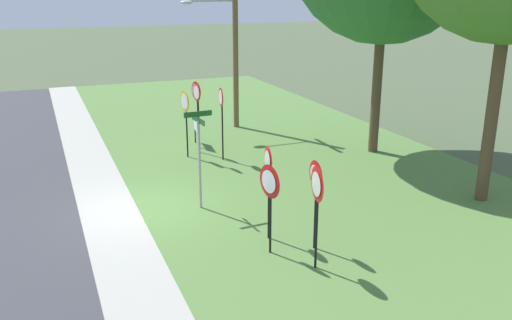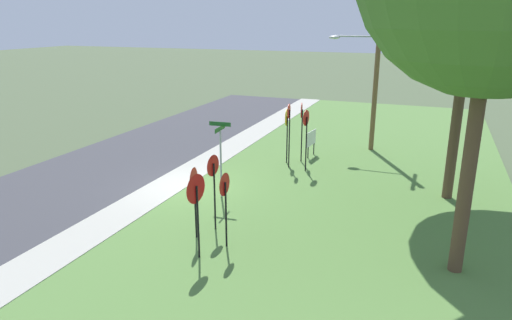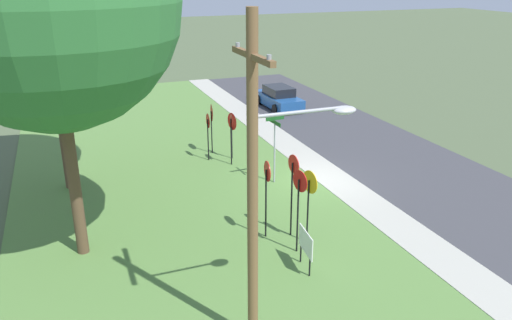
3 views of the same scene
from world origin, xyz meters
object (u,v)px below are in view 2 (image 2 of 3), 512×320
at_px(yield_sign_near_left, 213,175).
at_px(utility_pole, 373,65).
at_px(yield_sign_far_left, 193,186).
at_px(notice_board, 311,139).
at_px(stop_sign_near_right, 302,119).
at_px(stop_sign_far_center, 289,123).
at_px(stop_sign_near_left, 287,124).
at_px(yield_sign_near_right, 196,196).
at_px(yield_sign_far_right, 225,193).
at_px(stop_sign_far_left, 306,127).
at_px(street_name_post, 221,153).

xyz_separation_m(yield_sign_near_left, utility_pole, (-11.26, 3.10, 2.40)).
distance_m(yield_sign_far_left, notice_board, 9.80).
distance_m(stop_sign_near_right, stop_sign_far_center, 1.08).
distance_m(stop_sign_near_left, notice_board, 1.91).
xyz_separation_m(stop_sign_far_center, yield_sign_near_left, (6.93, -0.25, -0.23)).
height_order(yield_sign_near_right, notice_board, yield_sign_near_right).
relative_size(yield_sign_near_left, yield_sign_near_right, 1.00).
relative_size(stop_sign_near_right, notice_board, 2.20).
relative_size(stop_sign_near_right, yield_sign_near_right, 1.13).
relative_size(stop_sign_near_left, yield_sign_far_right, 1.11).
distance_m(stop_sign_far_center, utility_pole, 5.62).
bearing_deg(yield_sign_far_right, stop_sign_far_left, 178.75).
distance_m(yield_sign_near_right, street_name_post, 4.59).
xyz_separation_m(stop_sign_near_right, street_name_post, (5.39, -1.50, -0.29)).
bearing_deg(street_name_post, notice_board, 160.60).
bearing_deg(yield_sign_near_right, yield_sign_near_left, -159.78).
height_order(yield_sign_near_right, yield_sign_far_right, yield_sign_near_right).
relative_size(stop_sign_near_right, yield_sign_far_left, 1.24).
bearing_deg(yield_sign_far_left, stop_sign_near_right, 163.33).
bearing_deg(stop_sign_far_left, stop_sign_near_left, -120.11).
bearing_deg(stop_sign_near_right, stop_sign_far_left, 12.69).
distance_m(yield_sign_near_right, yield_sign_far_left, 1.26).
xyz_separation_m(yield_sign_far_left, notice_board, (-9.71, 1.03, -0.81)).
distance_m(stop_sign_near_left, stop_sign_near_right, 0.73).
relative_size(yield_sign_far_left, yield_sign_far_right, 0.99).
bearing_deg(stop_sign_near_right, utility_pole, 130.67).
height_order(stop_sign_near_right, stop_sign_far_center, stop_sign_far_center).
xyz_separation_m(yield_sign_near_left, yield_sign_near_right, (1.80, 0.38, 0.02)).
bearing_deg(street_name_post, yield_sign_near_right, 13.06).
xyz_separation_m(stop_sign_far_left, yield_sign_far_left, (7.47, -1.35, -0.29)).
height_order(stop_sign_far_left, utility_pole, utility_pole).
bearing_deg(yield_sign_far_right, yield_sign_far_left, -99.31).
bearing_deg(yield_sign_near_right, stop_sign_far_left, -176.28).
xyz_separation_m(stop_sign_far_center, yield_sign_far_left, (7.67, -0.53, -0.39)).
height_order(yield_sign_near_right, street_name_post, street_name_post).
relative_size(yield_sign_near_right, utility_pole, 0.31).
bearing_deg(yield_sign_far_left, yield_sign_far_right, 68.58).
bearing_deg(utility_pole, yield_sign_near_left, -15.36).
bearing_deg(yield_sign_far_right, stop_sign_near_left, -173.50).
xyz_separation_m(utility_pole, notice_board, (2.29, -2.34, -3.37)).
bearing_deg(stop_sign_far_center, yield_sign_far_left, -10.30).
distance_m(yield_sign_near_left, notice_board, 9.06).
xyz_separation_m(stop_sign_near_right, stop_sign_far_center, (1.04, -0.27, 0.04)).
xyz_separation_m(yield_sign_far_left, yield_sign_far_right, (0.19, 1.09, 0.02)).
distance_m(yield_sign_near_right, utility_pole, 13.55).
xyz_separation_m(stop_sign_near_left, utility_pole, (-3.71, 3.15, 2.38)).
xyz_separation_m(yield_sign_near_right, utility_pole, (-13.06, 2.72, 2.39)).
relative_size(stop_sign_near_right, stop_sign_far_center, 0.96).
xyz_separation_m(stop_sign_near_right, yield_sign_near_left, (7.98, -0.52, -0.19)).
distance_m(stop_sign_far_left, yield_sign_far_right, 7.67).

